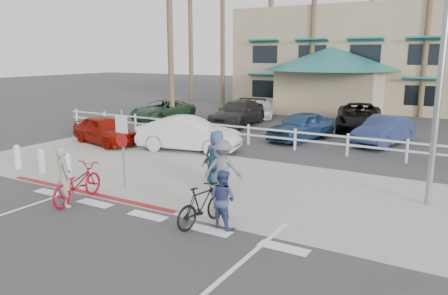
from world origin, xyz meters
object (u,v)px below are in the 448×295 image
Objects in this scene: sign_post at (123,145)px; bike_black at (202,205)px; car_white_sedan at (189,134)px; bike_red at (77,183)px; car_red_compact at (105,130)px.

sign_post reaches higher than bike_black.
bike_black is 8.96m from car_white_sedan.
sign_post is at bearing -110.04° from bike_red.
car_red_compact is (-5.93, 4.99, -0.76)m from sign_post.
sign_post is 0.62× the size of car_white_sedan.
sign_post reaches higher than bike_red.
car_red_compact reaches higher than bike_black.
bike_red is 0.53× the size of car_red_compact.
bike_red is at bearing 14.46° from bike_black.
sign_post is 1.94m from bike_red.
sign_post is at bearing -116.42° from car_red_compact.
bike_red is at bearing -126.23° from car_red_compact.
bike_black is (3.93, -1.37, -0.91)m from sign_post.
car_red_compact is at bearing 139.88° from sign_post.
car_white_sedan is (-5.39, 7.15, 0.23)m from bike_black.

